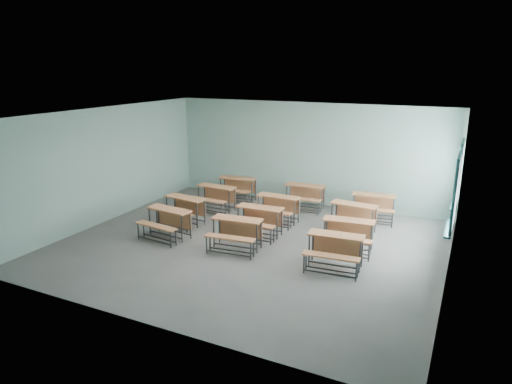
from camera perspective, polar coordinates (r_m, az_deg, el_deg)
room at (r=10.88m, az=-0.23°, el=1.24°), size 9.04×8.04×3.24m
desk_unit_r0c0 at (r=11.86m, az=-11.12°, el=-3.34°), size 1.29×0.94×0.75m
desk_unit_r0c1 at (r=10.93m, az=-2.55°, el=-4.71°), size 1.29×0.93×0.75m
desk_unit_r0c2 at (r=10.07m, az=9.82°, el=-6.75°), size 1.27×0.91×0.75m
desk_unit_r1c0 at (r=12.82m, az=-9.15°, el=-1.81°), size 1.30×0.96×0.75m
desk_unit_r1c1 at (r=11.79m, az=0.27°, el=-3.15°), size 1.23×0.84×0.75m
desk_unit_r1c2 at (r=11.05m, az=11.40°, el=-4.80°), size 1.29×0.94×0.75m
desk_unit_r2c0 at (r=13.87m, az=-5.22°, el=-0.33°), size 1.24×0.87×0.75m
desk_unit_r2c1 at (r=12.79m, az=2.60°, el=-1.66°), size 1.22×0.83×0.75m
desk_unit_r2c2 at (r=12.31m, az=11.94°, el=-2.68°), size 1.28×0.92×0.75m
desk_unit_r3c0 at (r=14.85m, az=-2.45°, el=0.79°), size 1.28×0.92×0.75m
desk_unit_r3c1 at (r=14.02m, az=6.07°, el=-0.17°), size 1.25×0.88×0.75m
desk_unit_r3c2 at (r=13.35m, az=14.45°, el=-1.41°), size 1.30×0.96×0.75m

